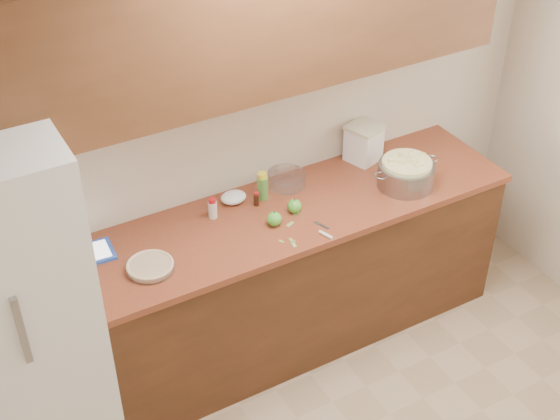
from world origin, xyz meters
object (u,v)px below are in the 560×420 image
pie (150,266)px  flour_canister (364,143)px  tablet (89,254)px  colander (406,174)px

pie → flour_canister: (1.45, 0.32, 0.09)m
flour_canister → tablet: 1.68m
pie → tablet: 0.33m
pie → flour_canister: 1.49m
pie → tablet: size_ratio=0.94×
pie → tablet: (-0.22, 0.25, -0.01)m
pie → colander: colander is taller
colander → flour_canister: 0.34m
flour_canister → tablet: size_ratio=0.91×
pie → flour_canister: bearing=12.4°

